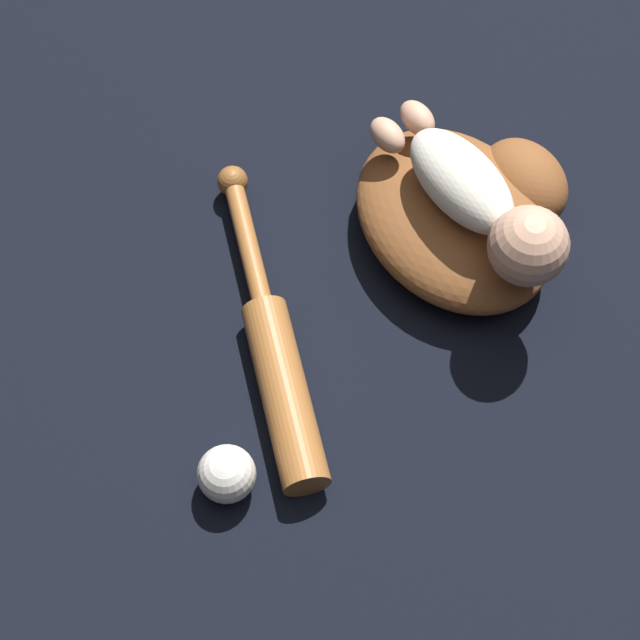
# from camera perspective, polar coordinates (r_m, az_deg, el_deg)

# --- Properties ---
(ground_plane) EXTENTS (6.00, 6.00, 0.00)m
(ground_plane) POSITION_cam_1_polar(r_m,az_deg,el_deg) (1.46, 6.80, 2.83)
(ground_plane) COLOR black
(baseball_glove) EXTENTS (0.33, 0.31, 0.10)m
(baseball_glove) POSITION_cam_1_polar(r_m,az_deg,el_deg) (1.45, 7.79, 5.72)
(baseball_glove) COLOR brown
(baseball_glove) RESTS_ON ground
(baby_figure) EXTENTS (0.33, 0.14, 0.10)m
(baby_figure) POSITION_cam_1_polar(r_m,az_deg,el_deg) (1.35, 8.75, 6.17)
(baby_figure) COLOR silver
(baby_figure) RESTS_ON baseball_glove
(baseball_bat) EXTENTS (0.47, 0.15, 0.06)m
(baseball_bat) POSITION_cam_1_polar(r_m,az_deg,el_deg) (1.35, -2.39, -1.92)
(baseball_bat) COLOR #9E602D
(baseball_bat) RESTS_ON ground
(baseball) EXTENTS (0.07, 0.07, 0.07)m
(baseball) POSITION_cam_1_polar(r_m,az_deg,el_deg) (1.29, -5.00, -8.18)
(baseball) COLOR silver
(baseball) RESTS_ON ground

